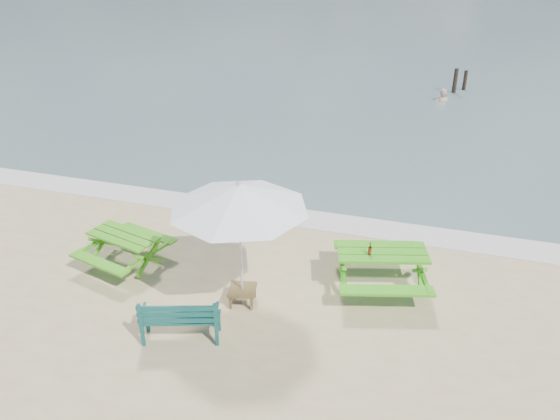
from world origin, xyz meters
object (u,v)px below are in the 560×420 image
(beer_bottle, at_px, (370,251))
(picnic_table_left, at_px, (125,250))
(side_table, at_px, (242,295))
(swimmer, at_px, (441,109))
(park_bench, at_px, (181,326))
(picnic_table_right, at_px, (381,270))
(patio_umbrella, at_px, (239,197))

(beer_bottle, bearing_deg, picnic_table_left, -173.89)
(side_table, xyz_separation_m, swimmer, (2.99, 14.60, -0.49))
(park_bench, bearing_deg, picnic_table_right, 39.41)
(patio_umbrella, distance_m, beer_bottle, 2.66)
(picnic_table_right, relative_size, beer_bottle, 8.95)
(park_bench, height_order, side_table, park_bench)
(park_bench, distance_m, beer_bottle, 3.57)
(park_bench, relative_size, side_table, 2.42)
(beer_bottle, relative_size, swimmer, 0.15)
(park_bench, bearing_deg, picnic_table_left, 140.27)
(picnic_table_right, relative_size, park_bench, 1.62)
(picnic_table_right, height_order, swimmer, picnic_table_right)
(beer_bottle, bearing_deg, patio_umbrella, -153.51)
(picnic_table_right, distance_m, beer_bottle, 0.56)
(picnic_table_right, bearing_deg, swimmer, 87.08)
(patio_umbrella, relative_size, swimmer, 1.71)
(side_table, distance_m, beer_bottle, 2.44)
(patio_umbrella, relative_size, beer_bottle, 11.41)
(patio_umbrella, bearing_deg, park_bench, -117.98)
(picnic_table_left, relative_size, beer_bottle, 7.68)
(picnic_table_left, xyz_separation_m, side_table, (2.69, -0.53, -0.16))
(side_table, height_order, swimmer, swimmer)
(picnic_table_right, bearing_deg, side_table, -151.98)
(picnic_table_left, height_order, patio_umbrella, patio_umbrella)
(swimmer, bearing_deg, picnic_table_left, -111.97)
(picnic_table_left, distance_m, beer_bottle, 4.84)
(picnic_table_right, distance_m, patio_umbrella, 3.15)
(park_bench, xyz_separation_m, swimmer, (3.62, 15.79, -0.57))
(side_table, relative_size, beer_bottle, 2.28)
(side_table, bearing_deg, patio_umbrella, -90.00)
(picnic_table_left, relative_size, swimmer, 1.15)
(picnic_table_right, bearing_deg, beer_bottle, -139.11)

